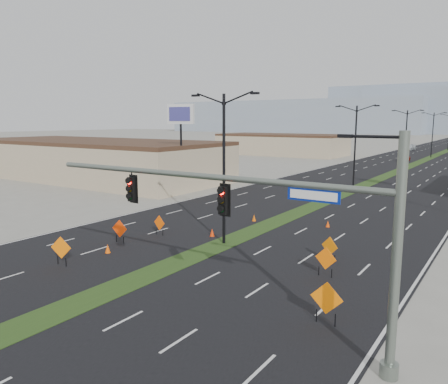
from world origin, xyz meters
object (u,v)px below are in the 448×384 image
Objects in this scene: streetlight_3 at (433,133)px; construction_sign_3 at (330,247)px; streetlight_1 at (355,145)px; cone_1 at (212,233)px; streetlight_2 at (406,137)px; car_left at (404,158)px; cone_0 at (108,249)px; construction_sign_5 at (326,299)px; car_far at (410,147)px; cone_2 at (328,224)px; construction_sign_4 at (326,259)px; construction_sign_2 at (120,229)px; construction_sign_1 at (159,224)px; streetlight_0 at (224,164)px; cone_3 at (254,218)px; pole_sign_west at (181,121)px; signal_mast at (266,217)px.

streetlight_3 is 84.17m from construction_sign_3.
streetlight_1 reaches higher than cone_1.
streetlight_2 reaches higher than car_left.
construction_sign_5 is at bearing -6.37° from cone_0.
car_far is 10.36× the size of cone_2.
construction_sign_4 is (17.21, -109.94, 0.17)m from car_far.
construction_sign_2 reaches higher than car_far.
construction_sign_5 is at bearing -15.97° from construction_sign_1.
construction_sign_3 is at bearing 12.80° from construction_sign_1.
construction_sign_1 is (-5.15, -0.78, -4.55)m from streetlight_0.
cone_3 is (-1.64, -49.05, -5.14)m from streetlight_2.
cone_3 is 0.06× the size of pole_sign_west.
construction_sign_2 is 14.17m from construction_sign_4.
construction_sign_3 is at bearing 8.65° from construction_sign_2.
streetlight_0 reaches higher than cone_0.
streetlight_3 is at bearing 95.20° from signal_mast.
pole_sign_west is (-25.45, 21.78, 7.19)m from construction_sign_5.
cone_2 is (13.35, -99.30, -0.54)m from car_far.
construction_sign_5 is at bearing -36.04° from cone_1.
construction_sign_3 is 0.93× the size of construction_sign_4.
construction_sign_4 is 13.40m from cone_3.
construction_sign_2 is 3.03× the size of cone_2.
construction_sign_2 is at bearing -112.14° from cone_3.
construction_sign_3 is 0.83× the size of construction_sign_5.
cone_2 is (-5.91, 15.95, -0.82)m from construction_sign_5.
pole_sign_west reaches higher than cone_0.
pole_sign_west reaches higher than streetlight_0.
streetlight_2 is 0.99× the size of pole_sign_west.
streetlight_2 is at bearing 97.39° from signal_mast.
signal_mast is at bearing -79.50° from construction_sign_4.
construction_sign_3 is at bearing -74.36° from car_left.
streetlight_2 is at bearing 97.16° from construction_sign_5.
streetlight_2 is 57.19m from construction_sign_1.
streetlight_2 reaches higher than construction_sign_3.
construction_sign_1 is at bearing -114.40° from cone_3.
streetlight_1 reaches higher than signal_mast.
signal_mast is at bearing -77.31° from streetlight_1.
construction_sign_4 is at bearing -82.12° from streetlight_2.
streetlight_3 reaches higher than construction_sign_5.
car_left is (-3.06, 71.20, -4.78)m from streetlight_0.
streetlight_2 is at bearing 75.91° from construction_sign_2.
cone_1 is (-11.86, 8.63, -0.79)m from construction_sign_5.
car_left is at bearing 91.26° from cone_3.
construction_sign_5 is 15.13m from cone_0.
streetlight_0 is at bearing -116.65° from cone_2.
construction_sign_4 reaches higher than cone_0.
cone_2 is at bearing 50.87° from cone_1.
signal_mast is 94.39m from streetlight_3.
construction_sign_1 is (-2.09, -71.98, 0.23)m from car_left.
cone_0 is (0.25, -5.11, -0.58)m from construction_sign_1.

